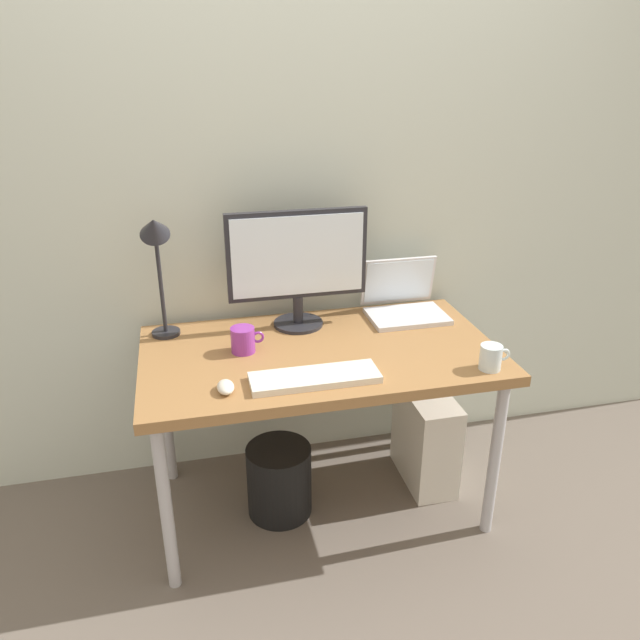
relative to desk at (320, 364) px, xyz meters
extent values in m
plane|color=#665B51|center=(0.00, 0.00, -0.65)|extent=(6.00, 6.00, 0.00)
cube|color=silver|center=(0.00, 0.43, 0.65)|extent=(4.40, 0.04, 2.60)
cube|color=olive|center=(0.00, 0.00, 0.04)|extent=(1.32, 0.74, 0.04)
cylinder|color=#B2B2B7|center=(-0.60, -0.31, -0.31)|extent=(0.04, 0.04, 0.67)
cylinder|color=#B2B2B7|center=(0.60, -0.31, -0.31)|extent=(0.04, 0.04, 0.67)
cylinder|color=#B2B2B7|center=(-0.60, 0.31, -0.31)|extent=(0.04, 0.04, 0.67)
cylinder|color=#B2B2B7|center=(0.60, 0.31, -0.31)|extent=(0.04, 0.04, 0.67)
cylinder|color=#232328|center=(-0.04, 0.24, 0.07)|extent=(0.20, 0.20, 0.01)
cylinder|color=#232328|center=(-0.04, 0.24, 0.13)|extent=(0.04, 0.04, 0.11)
cube|color=#232328|center=(-0.04, 0.24, 0.36)|extent=(0.55, 0.03, 0.35)
cube|color=white|center=(-0.04, 0.22, 0.36)|extent=(0.52, 0.01, 0.31)
cube|color=silver|center=(0.42, 0.20, 0.07)|extent=(0.32, 0.22, 0.02)
cube|color=silver|center=(0.42, 0.33, 0.19)|extent=(0.32, 0.05, 0.21)
cube|color=white|center=(0.42, 0.32, 0.19)|extent=(0.30, 0.04, 0.18)
cylinder|color=#232328|center=(-0.56, 0.27, 0.07)|extent=(0.11, 0.11, 0.01)
cylinder|color=#232328|center=(-0.56, 0.27, 0.28)|extent=(0.02, 0.02, 0.40)
cone|color=#232328|center=(-0.56, 0.23, 0.51)|extent=(0.11, 0.14, 0.13)
cube|color=silver|center=(-0.07, -0.23, 0.07)|extent=(0.44, 0.14, 0.02)
ellipsoid|color=silver|center=(-0.37, -0.23, 0.08)|extent=(0.06, 0.09, 0.03)
cylinder|color=purple|center=(-0.28, 0.05, 0.11)|extent=(0.09, 0.09, 0.10)
torus|color=purple|center=(-0.22, 0.05, 0.11)|extent=(0.05, 0.01, 0.05)
cylinder|color=silver|center=(0.54, -0.29, 0.11)|extent=(0.08, 0.08, 0.09)
torus|color=silver|center=(0.60, -0.29, 0.11)|extent=(0.05, 0.01, 0.05)
cube|color=silver|center=(0.48, 0.05, -0.44)|extent=(0.18, 0.36, 0.42)
cylinder|color=black|center=(-0.17, -0.01, -0.50)|extent=(0.26, 0.26, 0.30)
camera|label=1|loc=(-0.47, -2.01, 1.09)|focal=34.60mm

